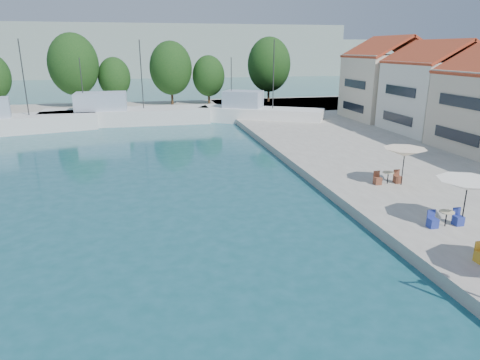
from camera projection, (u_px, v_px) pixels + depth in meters
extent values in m
cube|color=gray|center=(122.00, 111.00, 60.97)|extent=(90.00, 16.00, 0.60)
cube|color=#919E91|center=(63.00, 51.00, 140.96)|extent=(180.00, 40.00, 16.00)
cube|color=#919E91|center=(254.00, 56.00, 174.60)|extent=(140.00, 40.00, 12.00)
cube|color=white|center=(435.00, 97.00, 43.10)|extent=(8.00, 8.50, 7.00)
pyramid|color=#A23024|center=(443.00, 42.00, 41.54)|extent=(8.40, 8.80, 1.80)
cube|color=beige|center=(388.00, 87.00, 51.43)|extent=(8.60, 8.50, 7.50)
pyramid|color=#A23024|center=(392.00, 39.00, 49.79)|extent=(9.00, 8.80, 1.80)
cube|color=silver|center=(13.00, 126.00, 46.59)|extent=(17.76, 8.52, 2.20)
cylinder|color=#2D2D2D|center=(24.00, 78.00, 45.82)|extent=(0.12, 0.12, 8.00)
cube|color=silver|center=(128.00, 118.00, 52.17)|extent=(19.67, 5.29, 2.20)
cube|color=#95A5B9|center=(101.00, 101.00, 50.92)|extent=(5.92, 3.98, 2.00)
cylinder|color=#2D2D2D|center=(141.00, 75.00, 51.09)|extent=(0.12, 0.12, 8.00)
cylinder|color=#2D2D2D|center=(82.00, 84.00, 49.91)|extent=(0.10, 0.10, 6.00)
cube|color=white|center=(261.00, 117.00, 52.91)|extent=(15.14, 10.87, 2.20)
cube|color=#95A5B9|center=(243.00, 99.00, 52.93)|extent=(5.45, 4.87, 2.00)
cylinder|color=#2D2D2D|center=(273.00, 75.00, 50.98)|extent=(0.12, 0.12, 8.00)
cylinder|color=#2D2D2D|center=(231.00, 82.00, 52.76)|extent=(0.10, 0.10, 6.00)
cylinder|color=#3F2B19|center=(76.00, 91.00, 62.27)|extent=(0.36, 0.36, 4.62)
ellipsoid|color=#113812|center=(73.00, 64.00, 61.17)|extent=(7.03, 7.03, 8.79)
cylinder|color=#3F2B19|center=(116.00, 94.00, 64.69)|extent=(0.36, 0.36, 3.12)
ellipsoid|color=#113812|center=(114.00, 77.00, 63.95)|extent=(4.74, 4.74, 5.93)
cylinder|color=#3F2B19|center=(172.00, 91.00, 64.81)|extent=(0.36, 0.36, 4.15)
ellipsoid|color=#113812|center=(171.00, 68.00, 63.83)|extent=(6.31, 6.31, 7.89)
cylinder|color=#3F2B19|center=(209.00, 93.00, 65.78)|extent=(0.36, 0.36, 3.23)
ellipsoid|color=#113812|center=(209.00, 76.00, 65.01)|extent=(4.90, 4.90, 6.13)
cylinder|color=#3F2B19|center=(269.00, 88.00, 68.31)|extent=(0.36, 0.36, 4.44)
ellipsoid|color=#113812|center=(269.00, 65.00, 67.26)|extent=(6.75, 6.75, 8.44)
cylinder|color=black|center=(465.00, 203.00, 20.41)|extent=(0.06, 0.06, 2.31)
cone|color=white|center=(468.00, 185.00, 20.14)|extent=(2.86, 2.86, 0.50)
cylinder|color=black|center=(403.00, 167.00, 26.52)|extent=(0.06, 0.06, 2.36)
cone|color=#F5DFBE|center=(405.00, 152.00, 26.25)|extent=(2.62, 2.62, 0.50)
cylinder|color=black|center=(446.00, 219.00, 20.53)|extent=(0.06, 0.06, 0.74)
cylinder|color=#C3B88F|center=(447.00, 212.00, 20.42)|extent=(0.70, 0.70, 0.04)
cube|color=navy|center=(458.00, 221.00, 20.72)|extent=(0.42, 0.42, 0.46)
cube|color=navy|center=(433.00, 223.00, 20.43)|extent=(0.42, 0.42, 0.46)
cylinder|color=black|center=(388.00, 178.00, 27.02)|extent=(0.06, 0.06, 0.74)
cylinder|color=#C3B88F|center=(388.00, 172.00, 26.91)|extent=(0.70, 0.70, 0.04)
cube|color=brown|center=(397.00, 179.00, 27.20)|extent=(0.42, 0.42, 0.46)
cube|color=brown|center=(378.00, 181.00, 26.91)|extent=(0.42, 0.42, 0.46)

